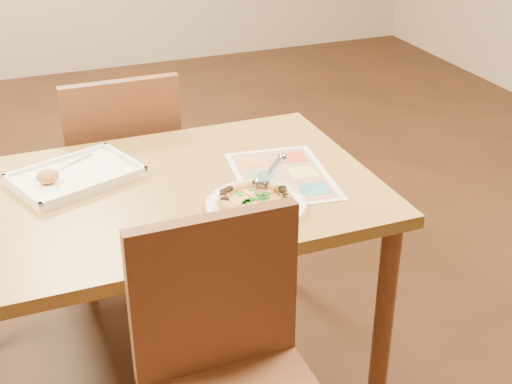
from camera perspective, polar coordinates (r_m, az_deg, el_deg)
name	(u,v)px	position (r m, az deg, el deg)	size (l,w,h in m)	color
dining_table	(162,215)	(2.19, -7.57, -1.83)	(1.30, 0.85, 0.72)	#9F7D3F
chair_near	(228,355)	(1.75, -2.23, -12.90)	(0.42, 0.42, 0.47)	brown
chair_far	(122,158)	(2.74, -10.71, 2.71)	(0.42, 0.42, 0.47)	brown
plate	(256,205)	(2.03, 0.00, -1.06)	(0.29, 0.29, 0.02)	white
pizza	(255,201)	(2.01, -0.07, -0.73)	(0.21, 0.21, 0.03)	gold
pizza_cutter	(269,175)	(2.03, 1.06, 1.36)	(0.13, 0.10, 0.09)	silver
appetizer_tray	(74,177)	(2.25, -14.36, 1.17)	(0.43, 0.36, 0.06)	white
menu	(282,175)	(2.21, 2.11, 1.34)	(0.29, 0.40, 0.01)	white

